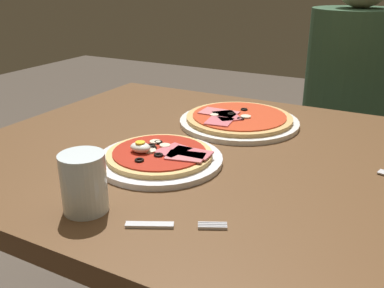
# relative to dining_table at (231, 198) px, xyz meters

# --- Properties ---
(dining_table) EXTENTS (1.17, 0.88, 0.72)m
(dining_table) POSITION_rel_dining_table_xyz_m (0.00, 0.00, 0.00)
(dining_table) COLOR brown
(dining_table) RESTS_ON ground
(pizza_foreground) EXTENTS (0.26, 0.26, 0.05)m
(pizza_foreground) POSITION_rel_dining_table_xyz_m (-0.12, -0.11, 0.12)
(pizza_foreground) COLOR white
(pizza_foreground) RESTS_ON dining_table
(pizza_across_left) EXTENTS (0.31, 0.31, 0.03)m
(pizza_across_left) POSITION_rel_dining_table_xyz_m (-0.06, 0.19, 0.12)
(pizza_across_left) COLOR white
(pizza_across_left) RESTS_ON dining_table
(water_glass_near) EXTENTS (0.07, 0.07, 0.10)m
(water_glass_near) POSITION_rel_dining_table_xyz_m (-0.12, -0.33, 0.15)
(water_glass_near) COLOR silver
(water_glass_near) RESTS_ON dining_table
(fork) EXTENTS (0.15, 0.08, 0.00)m
(fork) POSITION_rel_dining_table_xyz_m (0.03, -0.31, 0.11)
(fork) COLOR silver
(fork) RESTS_ON dining_table
(diner_person) EXTENTS (0.32, 0.32, 1.18)m
(diner_person) POSITION_rel_dining_table_xyz_m (0.12, 0.81, -0.05)
(diner_person) COLOR black
(diner_person) RESTS_ON ground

